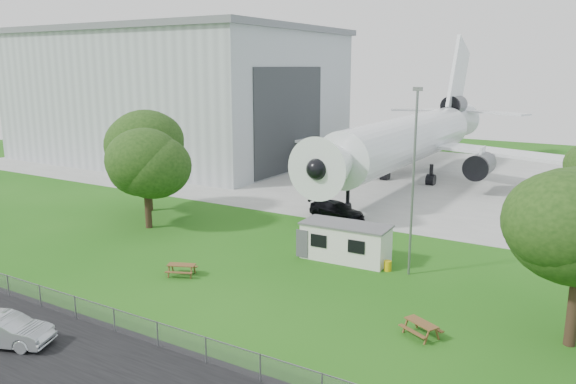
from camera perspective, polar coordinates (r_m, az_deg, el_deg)
The scene contains 14 objects.
ground at distance 36.32m, azimuth -3.66°, elevation -8.95°, with size 160.00×160.00×0.00m, color #31721C.
asphalt_strip at distance 27.71m, azimuth -19.84°, elevation -16.95°, with size 120.00×8.00×0.02m, color black.
concrete_apron at distance 69.76m, azimuth 14.38°, elevation 1.24°, with size 120.00×46.00×0.03m, color #B7B7B2.
hangar at distance 85.76m, azimuth -11.08°, elevation 9.79°, with size 43.00×31.00×18.55m.
airliner at distance 67.51m, azimuth 12.46°, elevation 5.49°, with size 46.36×47.73×17.69m.
site_cabin at distance 39.75m, azimuth 5.89°, elevation -5.05°, with size 6.81×2.97×2.62m.
picnic_west at distance 37.71m, azimuth -10.73°, elevation -8.32°, with size 1.80×1.50×0.76m, color brown, non-canonical shape.
picnic_east at distance 30.11m, azimuth 13.32°, elevation -14.04°, with size 1.80×1.50×0.76m, color brown, non-canonical shape.
fence at distance 29.72m, azimuth -14.47°, elevation -14.48°, with size 58.00×0.04×1.30m, color gray.
lamp_mast at distance 36.42m, azimuth 12.58°, elevation 0.70°, with size 0.16×0.16×12.00m, color slate.
tree_west_big at distance 53.60m, azimuth -14.18°, elevation 4.81°, with size 7.96×7.96×10.39m.
tree_west_small at distance 47.91m, azimuth -14.25°, elevation 2.43°, with size 6.38×6.38×8.37m.
car_centre_sedan at distance 31.39m, azimuth -26.83°, elevation -12.45°, with size 1.62×4.64×1.53m, color #B3B7BB.
car_apron_van at distance 50.18m, azimuth 4.99°, elevation -1.91°, with size 2.17×5.34×1.55m, color black.
Camera 1 is at (19.35, -27.68, 13.36)m, focal length 35.00 mm.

